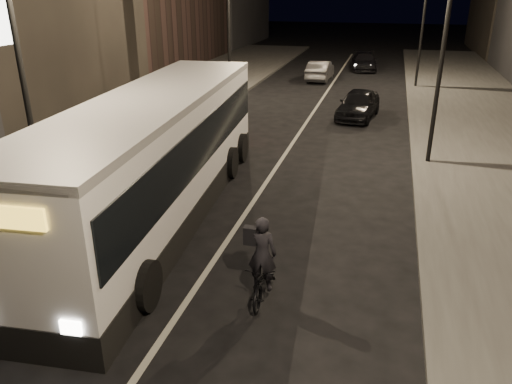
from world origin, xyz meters
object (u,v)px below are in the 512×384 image
Objects in this scene: car_mid at (320,71)px; car_far at (364,61)px; streetlight_right_mid at (439,19)px; streetlight_right_far at (421,3)px; cyclist_on_bicycle at (264,271)px; car_near at (358,104)px; city_bus at (156,151)px; streetlight_left_near at (23,32)px; streetlight_left_far at (233,5)px.

car_mid is 6.40m from car_far.
car_mid is at bearing 110.24° from streetlight_right_mid.
streetlight_right_far is 26.95m from cyclist_on_bicycle.
car_near is (-2.91, 6.79, -4.63)m from streetlight_right_mid.
streetlight_right_mid is 10.86m from city_bus.
streetlight_left_far is at bearing 90.00° from streetlight_left_near.
cyclist_on_bicycle is 0.44× the size of car_far.
streetlight_left_near is at bearing 81.74° from car_mid.
streetlight_right_far is 1.73× the size of car_far.
car_near is 0.92× the size of car_far.
car_far is at bearing 88.52° from cyclist_on_bicycle.
streetlight_right_mid is 1.91× the size of car_mid.
car_far is at bearing -114.72° from car_mid.
streetlight_left_near is 17.33m from car_near.
streetlight_left_near and streetlight_left_far have the same top height.
streetlight_right_mid is at bearing 111.55° from car_mid.
streetlight_right_far is at bearing 169.48° from car_mid.
streetlight_left_near reaches higher than car_near.
streetlight_right_far is at bearing 80.31° from car_near.
streetlight_right_mid reaches higher than car_near.
cyclist_on_bicycle is at bearing -71.11° from streetlight_left_far.
cyclist_on_bicycle is at bearing -18.20° from streetlight_left_near.
city_bus is at bearing 87.84° from car_mid.
streetlight_left_near is 1.91× the size of car_mid.
car_near is at bearing 62.32° from streetlight_left_near.
car_far is (-0.68, 16.30, -0.05)m from car_near.
city_bus reaches higher than car_mid.
streetlight_right_far is 26.26m from streetlight_left_near.
streetlight_right_mid is 1.00× the size of streetlight_left_near.
city_bus is at bearing 24.75° from streetlight_left_near.
streetlight_left_far is (-10.66, -6.00, 0.00)m from streetlight_right_far.
city_bus is 6.59× the size of cyclist_on_bicycle.
streetlight_right_mid is 1.00× the size of streetlight_left_far.
streetlight_right_mid is at bearing 68.84° from cyclist_on_bicycle.
city_bus is (2.81, 1.30, -3.39)m from streetlight_left_near.
streetlight_right_far and streetlight_left_near have the same top height.
streetlight_right_far is 3.93× the size of cyclist_on_bicycle.
streetlight_left_far is 17.27m from city_bus.
car_far is (2.81, 5.75, -0.02)m from car_mid.
streetlight_left_near is 3.93× the size of cyclist_on_bicycle.
streetlight_left_far is at bearing 95.03° from city_bus.
streetlight_right_far is 1.00× the size of streetlight_left_near.
streetlight_left_far reaches higher than car_near.
streetlight_left_near reaches higher than car_mid.
car_mid is at bearing 80.44° from streetlight_left_near.
streetlight_left_near is (-10.66, -24.00, 0.00)m from streetlight_right_far.
streetlight_right_far is at bearing 90.00° from streetlight_right_mid.
streetlight_left_near is 8.67m from cyclist_on_bicycle.
streetlight_left_far is at bearing 165.32° from car_near.
streetlight_right_mid is at bearing 35.96° from city_bus.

